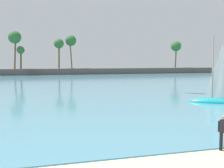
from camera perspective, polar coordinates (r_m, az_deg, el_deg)
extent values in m
cube|color=teal|center=(68.09, -12.61, 1.20)|extent=(220.00, 113.79, 0.06)
cube|color=#514C47|center=(84.90, -13.28, 2.46)|extent=(109.42, 6.00, 1.80)
cylinder|color=brown|center=(85.47, -10.70, 5.61)|extent=(0.61, 0.54, 7.43)
sphere|color=#2D6633|center=(85.61, -10.74, 8.09)|extent=(2.93, 2.93, 2.93)
cylinder|color=brown|center=(84.56, -19.07, 5.96)|extent=(0.92, 0.65, 8.97)
sphere|color=#2D6633|center=(84.79, -19.15, 8.98)|extent=(3.60, 3.60, 3.60)
cylinder|color=brown|center=(97.31, 12.81, 5.39)|extent=(0.60, 0.71, 7.23)
sphere|color=#2D6633|center=(97.42, 12.85, 7.51)|extent=(3.49, 3.49, 3.49)
cylinder|color=brown|center=(84.35, -18.00, 4.76)|extent=(0.69, 0.60, 5.36)
sphere|color=#2D6633|center=(84.41, -18.05, 6.58)|extent=(2.19, 2.19, 2.19)
cylinder|color=brown|center=(87.06, -8.33, 5.96)|extent=(0.82, 0.53, 8.45)
sphere|color=#2D6633|center=(87.25, -8.37, 8.73)|extent=(3.34, 3.34, 3.34)
cylinder|color=black|center=(14.11, 21.25, -10.78)|extent=(0.15, 0.15, 0.86)
cube|color=black|center=(13.90, 21.77, -7.97)|extent=(0.35, 0.39, 0.58)
sphere|color=#9E7051|center=(13.82, 21.82, -6.31)|extent=(0.21, 0.21, 0.21)
cylinder|color=black|center=(13.99, 20.88, -8.03)|extent=(0.09, 0.09, 0.50)
ellipsoid|color=teal|center=(29.08, 20.06, -3.58)|extent=(4.79, 3.96, 0.97)
cylinder|color=gray|center=(28.79, 19.77, 3.35)|extent=(0.14, 0.14, 6.04)
pyramid|color=white|center=(28.82, 21.38, 2.40)|extent=(1.86, 1.37, 5.13)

